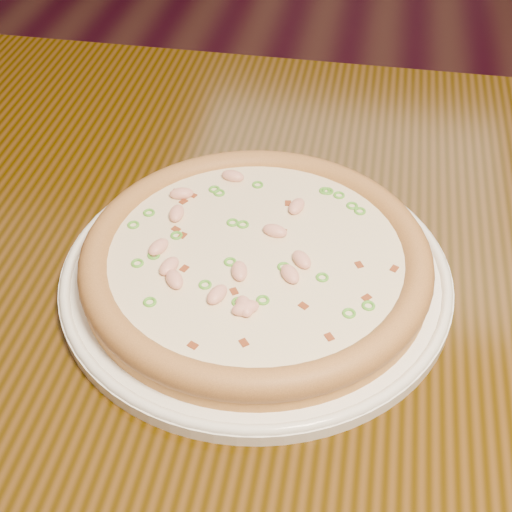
# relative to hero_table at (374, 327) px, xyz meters

# --- Properties ---
(ground) EXTENTS (9.00, 9.00, 0.00)m
(ground) POSITION_rel_hero_table_xyz_m (-0.13, 0.44, -0.65)
(ground) COLOR black
(hero_table) EXTENTS (1.20, 0.80, 0.75)m
(hero_table) POSITION_rel_hero_table_xyz_m (0.00, 0.00, 0.00)
(hero_table) COLOR black
(hero_table) RESTS_ON ground
(plate) EXTENTS (0.37, 0.37, 0.02)m
(plate) POSITION_rel_hero_table_xyz_m (-0.12, -0.05, 0.11)
(plate) COLOR white
(plate) RESTS_ON hero_table
(pizza) EXTENTS (0.33, 0.33, 0.03)m
(pizza) POSITION_rel_hero_table_xyz_m (-0.12, -0.05, 0.13)
(pizza) COLOR #BB8549
(pizza) RESTS_ON plate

